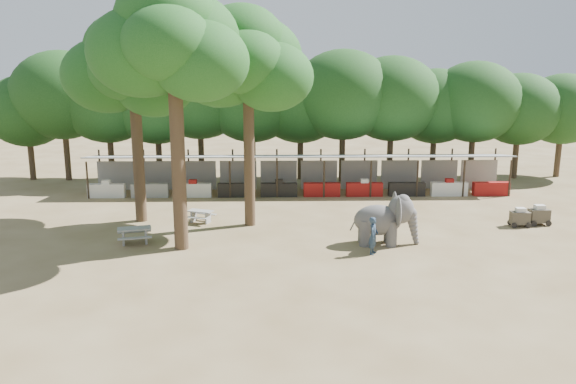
{
  "coord_description": "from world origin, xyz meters",
  "views": [
    {
      "loc": [
        -1.67,
        -22.97,
        8.01
      ],
      "look_at": [
        -1.0,
        5.0,
        2.0
      ],
      "focal_mm": 35.0,
      "sensor_mm": 36.0,
      "label": 1
    }
  ],
  "objects_px": {
    "cart_back": "(539,215)",
    "picnic_table_far": "(201,215)",
    "cart_front": "(520,217)",
    "picnic_table_near": "(135,233)",
    "yard_tree_left": "(131,68)",
    "handler": "(373,236)",
    "yard_tree_center": "(171,43)",
    "yard_tree_back": "(245,61)",
    "elephant": "(386,219)"
  },
  "relations": [
    {
      "from": "cart_front",
      "to": "picnic_table_far",
      "type": "bearing_deg",
      "value": 178.89
    },
    {
      "from": "handler",
      "to": "cart_back",
      "type": "distance_m",
      "value": 10.74
    },
    {
      "from": "cart_front",
      "to": "cart_back",
      "type": "relative_size",
      "value": 0.94
    },
    {
      "from": "handler",
      "to": "picnic_table_far",
      "type": "distance_m",
      "value": 10.1
    },
    {
      "from": "yard_tree_left",
      "to": "cart_front",
      "type": "distance_m",
      "value": 21.86
    },
    {
      "from": "yard_tree_left",
      "to": "picnic_table_near",
      "type": "distance_m",
      "value": 8.9
    },
    {
      "from": "yard_tree_center",
      "to": "cart_back",
      "type": "bearing_deg",
      "value": 10.53
    },
    {
      "from": "yard_tree_center",
      "to": "cart_front",
      "type": "xyz_separation_m",
      "value": [
        17.38,
        3.14,
        -8.71
      ]
    },
    {
      "from": "handler",
      "to": "yard_tree_center",
      "type": "bearing_deg",
      "value": 106.64
    },
    {
      "from": "cart_front",
      "to": "picnic_table_near",
      "type": "bearing_deg",
      "value": -169.56
    },
    {
      "from": "picnic_table_near",
      "to": "picnic_table_far",
      "type": "bearing_deg",
      "value": 40.42
    },
    {
      "from": "yard_tree_back",
      "to": "elephant",
      "type": "distance_m",
      "value": 10.6
    },
    {
      "from": "yard_tree_left",
      "to": "cart_back",
      "type": "bearing_deg",
      "value": -4.14
    },
    {
      "from": "cart_back",
      "to": "handler",
      "type": "bearing_deg",
      "value": -156.76
    },
    {
      "from": "yard_tree_left",
      "to": "yard_tree_center",
      "type": "xyz_separation_m",
      "value": [
        3.0,
        -5.0,
        1.01
      ]
    },
    {
      "from": "elephant",
      "to": "cart_back",
      "type": "relative_size",
      "value": 2.77
    },
    {
      "from": "yard_tree_left",
      "to": "picnic_table_near",
      "type": "bearing_deg",
      "value": -79.82
    },
    {
      "from": "yard_tree_left",
      "to": "yard_tree_back",
      "type": "xyz_separation_m",
      "value": [
        6.0,
        -1.0,
        0.34
      ]
    },
    {
      "from": "yard_tree_left",
      "to": "picnic_table_far",
      "type": "relative_size",
      "value": 6.58
    },
    {
      "from": "cart_back",
      "to": "picnic_table_far",
      "type": "bearing_deg",
      "value": 174.7
    },
    {
      "from": "yard_tree_center",
      "to": "yard_tree_back",
      "type": "height_order",
      "value": "yard_tree_center"
    },
    {
      "from": "handler",
      "to": "yard_tree_left",
      "type": "bearing_deg",
      "value": 86.74
    },
    {
      "from": "elephant",
      "to": "cart_front",
      "type": "xyz_separation_m",
      "value": [
        7.7,
        2.88,
        -0.71
      ]
    },
    {
      "from": "yard_tree_center",
      "to": "cart_back",
      "type": "height_order",
      "value": "yard_tree_center"
    },
    {
      "from": "yard_tree_back",
      "to": "picnic_table_near",
      "type": "xyz_separation_m",
      "value": [
        -5.21,
        -3.4,
        -8.04
      ]
    },
    {
      "from": "handler",
      "to": "cart_front",
      "type": "bearing_deg",
      "value": -38.69
    },
    {
      "from": "yard_tree_left",
      "to": "elephant",
      "type": "height_order",
      "value": "yard_tree_left"
    },
    {
      "from": "yard_tree_back",
      "to": "cart_back",
      "type": "xyz_separation_m",
      "value": [
        15.53,
        -0.56,
        -8.0
      ]
    },
    {
      "from": "yard_tree_left",
      "to": "handler",
      "type": "relative_size",
      "value": 6.49
    },
    {
      "from": "yard_tree_back",
      "to": "picnic_table_far",
      "type": "distance_m",
      "value": 8.51
    },
    {
      "from": "yard_tree_center",
      "to": "handler",
      "type": "relative_size",
      "value": 7.09
    },
    {
      "from": "yard_tree_center",
      "to": "picnic_table_near",
      "type": "height_order",
      "value": "yard_tree_center"
    },
    {
      "from": "picnic_table_far",
      "to": "elephant",
      "type": "bearing_deg",
      "value": -2.59
    },
    {
      "from": "yard_tree_back",
      "to": "handler",
      "type": "relative_size",
      "value": 6.69
    },
    {
      "from": "picnic_table_near",
      "to": "yard_tree_left",
      "type": "bearing_deg",
      "value": 85.65
    },
    {
      "from": "picnic_table_far",
      "to": "cart_back",
      "type": "height_order",
      "value": "cart_back"
    },
    {
      "from": "cart_back",
      "to": "elephant",
      "type": "bearing_deg",
      "value": -162.59
    },
    {
      "from": "picnic_table_near",
      "to": "cart_back",
      "type": "xyz_separation_m",
      "value": [
        20.74,
        2.85,
        0.03
      ]
    },
    {
      "from": "elephant",
      "to": "picnic_table_far",
      "type": "height_order",
      "value": "elephant"
    },
    {
      "from": "picnic_table_far",
      "to": "handler",
      "type": "bearing_deg",
      "value": -12.08
    },
    {
      "from": "picnic_table_far",
      "to": "picnic_table_near",
      "type": "bearing_deg",
      "value": -103.67
    },
    {
      "from": "handler",
      "to": "cart_front",
      "type": "relative_size",
      "value": 1.58
    },
    {
      "from": "yard_tree_left",
      "to": "cart_front",
      "type": "height_order",
      "value": "yard_tree_left"
    },
    {
      "from": "yard_tree_left",
      "to": "cart_back",
      "type": "distance_m",
      "value": 22.91
    },
    {
      "from": "yard_tree_center",
      "to": "yard_tree_left",
      "type": "bearing_deg",
      "value": 120.96
    },
    {
      "from": "yard_tree_back",
      "to": "cart_front",
      "type": "bearing_deg",
      "value": -3.44
    },
    {
      "from": "picnic_table_far",
      "to": "yard_tree_left",
      "type": "bearing_deg",
      "value": -169.09
    },
    {
      "from": "yard_tree_center",
      "to": "cart_front",
      "type": "height_order",
      "value": "yard_tree_center"
    },
    {
      "from": "yard_tree_center",
      "to": "picnic_table_far",
      "type": "height_order",
      "value": "yard_tree_center"
    },
    {
      "from": "cart_front",
      "to": "cart_back",
      "type": "distance_m",
      "value": 1.2
    }
  ]
}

